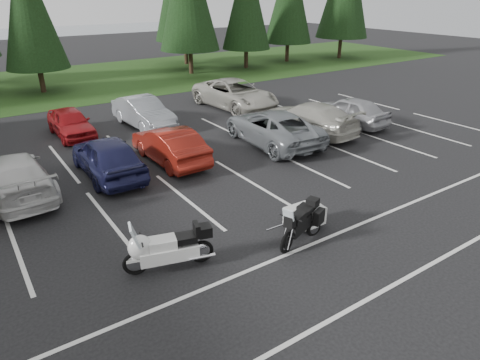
% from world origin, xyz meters
% --- Properties ---
extents(ground, '(120.00, 120.00, 0.00)m').
position_xyz_m(ground, '(0.00, 0.00, 0.00)').
color(ground, black).
rests_on(ground, ground).
extents(grass_strip, '(80.00, 16.00, 0.01)m').
position_xyz_m(grass_strip, '(0.00, 24.00, 0.01)').
color(grass_strip, '#1E3D13').
rests_on(grass_strip, ground).
extents(lake_water, '(70.00, 50.00, 0.02)m').
position_xyz_m(lake_water, '(4.00, 55.00, 0.00)').
color(lake_water, slate).
rests_on(lake_water, ground).
extents(stall_markings, '(32.00, 16.00, 0.01)m').
position_xyz_m(stall_markings, '(0.00, 2.00, 0.00)').
color(stall_markings, silver).
rests_on(stall_markings, ground).
extents(conifer_5, '(4.14, 4.14, 9.63)m').
position_xyz_m(conifer_5, '(0.00, 21.60, 5.63)').
color(conifer_5, '#332316').
rests_on(conifer_5, ground).
extents(car_near_3, '(2.33, 5.24, 1.49)m').
position_xyz_m(car_near_3, '(-4.27, 4.69, 0.75)').
color(car_near_3, '#BBBBB9').
rests_on(car_near_3, ground).
extents(car_near_4, '(1.95, 4.71, 1.60)m').
position_xyz_m(car_near_4, '(-1.00, 4.61, 0.80)').
color(car_near_4, '#191B40').
rests_on(car_near_4, ground).
extents(car_near_5, '(1.66, 4.50, 1.47)m').
position_xyz_m(car_near_5, '(1.61, 4.58, 0.74)').
color(car_near_5, maroon).
rests_on(car_near_5, ground).
extents(car_near_6, '(3.01, 5.81, 1.57)m').
position_xyz_m(car_near_6, '(6.60, 4.04, 0.78)').
color(car_near_6, gray).
rests_on(car_near_6, ground).
extents(car_near_7, '(2.71, 5.54, 1.55)m').
position_xyz_m(car_near_7, '(9.07, 4.25, 0.78)').
color(car_near_7, '#AEAC9F').
rests_on(car_near_7, ground).
extents(car_near_8, '(2.00, 4.51, 1.51)m').
position_xyz_m(car_near_8, '(11.87, 4.14, 0.75)').
color(car_near_8, '#9FA0A4').
rests_on(car_near_8, ground).
extents(car_far_2, '(1.66, 4.03, 1.37)m').
position_xyz_m(car_far_2, '(-0.91, 10.40, 0.68)').
color(car_far_2, maroon).
rests_on(car_far_2, ground).
extents(car_far_3, '(1.96, 4.69, 1.51)m').
position_xyz_m(car_far_3, '(2.69, 9.97, 0.75)').
color(car_far_3, gray).
rests_on(car_far_3, ground).
extents(car_far_4, '(3.24, 6.20, 1.66)m').
position_xyz_m(car_far_4, '(8.78, 10.47, 0.83)').
color(car_far_4, '#B6B3A7').
rests_on(car_far_4, ground).
extents(touring_motorcycle, '(2.74, 1.48, 1.45)m').
position_xyz_m(touring_motorcycle, '(-1.70, -2.25, 0.72)').
color(touring_motorcycle, silver).
rests_on(touring_motorcycle, ground).
extents(cargo_trailer, '(1.60, 0.92, 0.73)m').
position_xyz_m(cargo_trailer, '(2.56, -2.70, 0.37)').
color(cargo_trailer, silver).
rests_on(cargo_trailer, ground).
extents(adventure_motorcycle, '(2.40, 1.52, 1.38)m').
position_xyz_m(adventure_motorcycle, '(1.95, -3.15, 0.69)').
color(adventure_motorcycle, black).
rests_on(adventure_motorcycle, ground).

